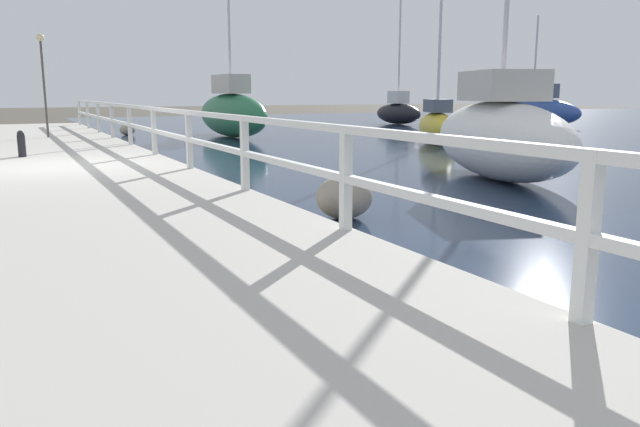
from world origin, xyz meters
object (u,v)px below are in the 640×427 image
Objects in this scene: sailboat_blue at (532,109)px; dock_lamp at (42,65)px; sailboat_black at (398,111)px; sailboat_yellow at (437,124)px; sailboat_white at (500,135)px; mooring_bollard at (21,144)px; sailboat_green at (231,112)px.

dock_lamp is at bearing -175.75° from sailboat_blue.
sailboat_yellow is at bearing -120.62° from sailboat_black.
mooring_bollard is at bearing 161.55° from sailboat_white.
mooring_bollard is 0.10× the size of sailboat_yellow.
sailboat_green is at bearing -176.62° from sailboat_blue.
mooring_bollard is 0.10× the size of sailboat_blue.
mooring_bollard is at bearing -138.17° from sailboat_green.
sailboat_blue is 0.98× the size of sailboat_green.
sailboat_black is (-4.44, 4.72, -0.16)m from sailboat_blue.
sailboat_white is at bearing -88.14° from sailboat_green.
mooring_bollard is 10.02m from sailboat_white.
mooring_bollard is 6.63m from dock_lamp.
sailboat_green reaches higher than sailboat_blue.
sailboat_black is (5.58, 10.52, 0.04)m from sailboat_yellow.
dock_lamp is at bearing 81.60° from mooring_bollard.
mooring_bollard is 23.29m from sailboat_blue.
sailboat_black reaches higher than sailboat_yellow.
sailboat_yellow reaches higher than dock_lamp.
sailboat_black is 1.15× the size of sailboat_green.
sailboat_green is at bearing 43.53° from mooring_bollard.
mooring_bollard is 12.22m from sailboat_yellow.
sailboat_green is (-15.08, -0.36, 0.08)m from sailboat_blue.
sailboat_black is (9.83, 17.97, -0.17)m from sailboat_white.
sailboat_yellow is 0.96× the size of sailboat_green.
sailboat_blue is (22.18, 7.11, 0.30)m from mooring_bollard.
sailboat_white is at bearing -97.27° from sailboat_yellow.
sailboat_white is (7.90, -6.14, 0.31)m from mooring_bollard.
dock_lamp is at bearing 178.55° from sailboat_yellow.
sailboat_green is (-0.80, 12.89, 0.07)m from sailboat_white.
sailboat_blue is at bearing 2.25° from dock_lamp.
sailboat_black is at bearing 18.28° from dock_lamp.
sailboat_white is (-14.28, -13.25, 0.01)m from sailboat_blue.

